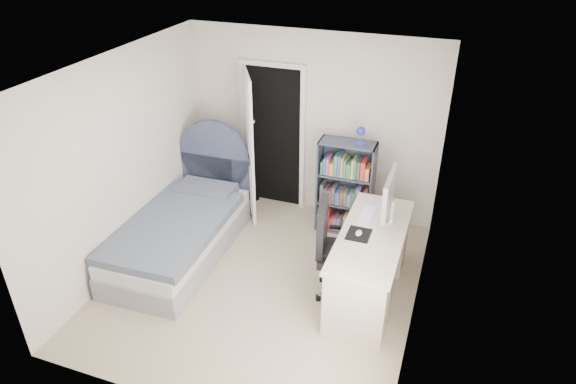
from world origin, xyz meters
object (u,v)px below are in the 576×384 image
(floor_lamp, at_px, (253,168))
(bookcase, at_px, (346,191))
(nightstand, at_px, (231,175))
(office_chair, at_px, (334,246))
(desk, at_px, (370,261))
(bed, at_px, (183,229))

(floor_lamp, xyz_separation_m, bookcase, (1.44, -0.31, 0.06))
(nightstand, xyz_separation_m, office_chair, (1.94, -1.50, 0.23))
(floor_lamp, xyz_separation_m, desk, (2.01, -1.49, -0.08))
(bed, relative_size, bookcase, 1.49)
(bookcase, distance_m, office_chair, 1.30)
(bed, xyz_separation_m, floor_lamp, (0.33, 1.44, 0.22))
(nightstand, bearing_deg, office_chair, -37.66)
(bookcase, height_order, desk, bookcase)
(bed, height_order, floor_lamp, bed)
(nightstand, distance_m, office_chair, 2.46)
(desk, bearing_deg, bookcase, 116.01)
(bed, relative_size, office_chair, 1.96)
(floor_lamp, height_order, bookcase, bookcase)
(floor_lamp, height_order, office_chair, floor_lamp)
(floor_lamp, xyz_separation_m, office_chair, (1.63, -1.60, 0.11))
(nightstand, bearing_deg, desk, -30.81)
(bookcase, bearing_deg, nightstand, 173.22)
(office_chair, bearing_deg, desk, 16.82)
(bed, height_order, desk, bed)
(bookcase, xyz_separation_m, desk, (0.57, -1.17, -0.14))
(bookcase, relative_size, desk, 0.91)
(desk, bearing_deg, office_chair, -163.18)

